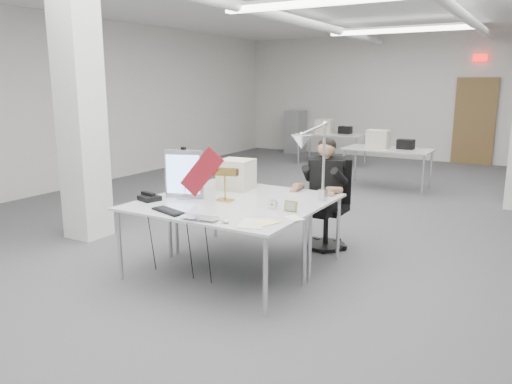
{
  "coord_description": "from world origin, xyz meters",
  "views": [
    {
      "loc": [
        2.75,
        -6.33,
        1.96
      ],
      "look_at": [
        0.23,
        -2.0,
        0.86
      ],
      "focal_mm": 35.0,
      "sensor_mm": 36.0,
      "label": 1
    }
  ],
  "objects_px": {
    "desk_main": "(210,211)",
    "monitor": "(184,174)",
    "beige_monitor": "(236,174)",
    "seated_person": "(326,175)",
    "desk_phone": "(150,198)",
    "office_chair": "(327,200)",
    "architect_lamp": "(314,163)",
    "bankers_lamp": "(225,186)",
    "laptop": "(197,220)"
  },
  "relations": [
    {
      "from": "monitor",
      "to": "laptop",
      "type": "height_order",
      "value": "monitor"
    },
    {
      "from": "seated_person",
      "to": "laptop",
      "type": "xyz_separation_m",
      "value": [
        -0.42,
        -1.95,
        -0.13
      ]
    },
    {
      "from": "seated_person",
      "to": "laptop",
      "type": "height_order",
      "value": "seated_person"
    },
    {
      "from": "desk_phone",
      "to": "beige_monitor",
      "type": "xyz_separation_m",
      "value": [
        0.47,
        0.95,
        0.15
      ]
    },
    {
      "from": "office_chair",
      "to": "seated_person",
      "type": "height_order",
      "value": "seated_person"
    },
    {
      "from": "laptop",
      "to": "beige_monitor",
      "type": "distance_m",
      "value": 1.44
    },
    {
      "from": "desk_main",
      "to": "office_chair",
      "type": "height_order",
      "value": "office_chair"
    },
    {
      "from": "laptop",
      "to": "architect_lamp",
      "type": "height_order",
      "value": "architect_lamp"
    },
    {
      "from": "desk_phone",
      "to": "beige_monitor",
      "type": "relative_size",
      "value": 0.55
    },
    {
      "from": "bankers_lamp",
      "to": "seated_person",
      "type": "bearing_deg",
      "value": 46.71
    },
    {
      "from": "architect_lamp",
      "to": "beige_monitor",
      "type": "bearing_deg",
      "value": 177.24
    },
    {
      "from": "monitor",
      "to": "laptop",
      "type": "distance_m",
      "value": 0.99
    },
    {
      "from": "laptop",
      "to": "desk_phone",
      "type": "height_order",
      "value": "desk_phone"
    },
    {
      "from": "monitor",
      "to": "architect_lamp",
      "type": "bearing_deg",
      "value": -4.21
    },
    {
      "from": "seated_person",
      "to": "bankers_lamp",
      "type": "relative_size",
      "value": 2.57
    },
    {
      "from": "desk_phone",
      "to": "monitor",
      "type": "bearing_deg",
      "value": 65.62
    },
    {
      "from": "office_chair",
      "to": "architect_lamp",
      "type": "distance_m",
      "value": 1.13
    },
    {
      "from": "desk_phone",
      "to": "laptop",
      "type": "bearing_deg",
      "value": -7.68
    },
    {
      "from": "monitor",
      "to": "bankers_lamp",
      "type": "xyz_separation_m",
      "value": [
        0.45,
        0.11,
        -0.1
      ]
    },
    {
      "from": "office_chair",
      "to": "bankers_lamp",
      "type": "distance_m",
      "value": 1.41
    },
    {
      "from": "laptop",
      "to": "seated_person",
      "type": "bearing_deg",
      "value": 69.44
    },
    {
      "from": "bankers_lamp",
      "to": "desk_phone",
      "type": "relative_size",
      "value": 1.59
    },
    {
      "from": "beige_monitor",
      "to": "bankers_lamp",
      "type": "bearing_deg",
      "value": -74.44
    },
    {
      "from": "bankers_lamp",
      "to": "office_chair",
      "type": "bearing_deg",
      "value": 47.74
    },
    {
      "from": "laptop",
      "to": "desk_phone",
      "type": "relative_size",
      "value": 1.8
    },
    {
      "from": "office_chair",
      "to": "desk_phone",
      "type": "height_order",
      "value": "office_chair"
    },
    {
      "from": "office_chair",
      "to": "beige_monitor",
      "type": "relative_size",
      "value": 3.25
    },
    {
      "from": "desk_main",
      "to": "seated_person",
      "type": "relative_size",
      "value": 2.19
    },
    {
      "from": "office_chair",
      "to": "seated_person",
      "type": "bearing_deg",
      "value": -108.67
    },
    {
      "from": "desk_main",
      "to": "office_chair",
      "type": "distance_m",
      "value": 1.71
    },
    {
      "from": "desk_main",
      "to": "monitor",
      "type": "distance_m",
      "value": 0.66
    },
    {
      "from": "bankers_lamp",
      "to": "laptop",
      "type": "bearing_deg",
      "value": -88.07
    },
    {
      "from": "bankers_lamp",
      "to": "beige_monitor",
      "type": "height_order",
      "value": "beige_monitor"
    },
    {
      "from": "desk_main",
      "to": "seated_person",
      "type": "height_order",
      "value": "seated_person"
    },
    {
      "from": "bankers_lamp",
      "to": "desk_phone",
      "type": "height_order",
      "value": "bankers_lamp"
    },
    {
      "from": "beige_monitor",
      "to": "architect_lamp",
      "type": "height_order",
      "value": "architect_lamp"
    },
    {
      "from": "seated_person",
      "to": "desk_phone",
      "type": "relative_size",
      "value": 4.1
    },
    {
      "from": "desk_main",
      "to": "beige_monitor",
      "type": "xyz_separation_m",
      "value": [
        -0.3,
        0.96,
        0.18
      ]
    },
    {
      "from": "desk_phone",
      "to": "bankers_lamp",
      "type": "bearing_deg",
      "value": 45.63
    },
    {
      "from": "desk_main",
      "to": "architect_lamp",
      "type": "bearing_deg",
      "value": 40.12
    },
    {
      "from": "desk_main",
      "to": "seated_person",
      "type": "distance_m",
      "value": 1.66
    },
    {
      "from": "office_chair",
      "to": "laptop",
      "type": "distance_m",
      "value": 2.05
    },
    {
      "from": "desk_main",
      "to": "monitor",
      "type": "bearing_deg",
      "value": 151.31
    },
    {
      "from": "laptop",
      "to": "bankers_lamp",
      "type": "relative_size",
      "value": 1.13
    },
    {
      "from": "office_chair",
      "to": "architect_lamp",
      "type": "relative_size",
      "value": 1.36
    },
    {
      "from": "monitor",
      "to": "beige_monitor",
      "type": "distance_m",
      "value": 0.71
    },
    {
      "from": "laptop",
      "to": "monitor",
      "type": "bearing_deg",
      "value": 126.06
    },
    {
      "from": "laptop",
      "to": "architect_lamp",
      "type": "xyz_separation_m",
      "value": [
        0.65,
        1.07,
        0.42
      ]
    },
    {
      "from": "office_chair",
      "to": "architect_lamp",
      "type": "height_order",
      "value": "architect_lamp"
    },
    {
      "from": "seated_person",
      "to": "desk_phone",
      "type": "bearing_deg",
      "value": -149.56
    }
  ]
}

